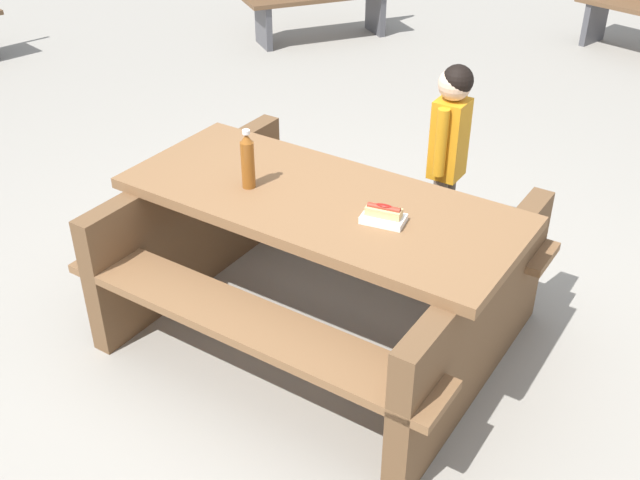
# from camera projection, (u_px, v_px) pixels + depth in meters

# --- Properties ---
(ground_plane) EXTENTS (30.00, 30.00, 0.00)m
(ground_plane) POSITION_uv_depth(u_px,v_px,m) (320.00, 330.00, 3.73)
(ground_plane) COLOR gray
(ground_plane) RESTS_ON ground
(picnic_table) EXTENTS (1.92, 1.55, 0.75)m
(picnic_table) POSITION_uv_depth(u_px,v_px,m) (320.00, 255.00, 3.49)
(picnic_table) COLOR brown
(picnic_table) RESTS_ON ground
(soda_bottle) EXTENTS (0.06, 0.06, 0.28)m
(soda_bottle) POSITION_uv_depth(u_px,v_px,m) (248.00, 161.00, 3.34)
(soda_bottle) COLOR brown
(soda_bottle) RESTS_ON picnic_table
(hotdog_tray) EXTENTS (0.19, 0.13, 0.08)m
(hotdog_tray) POSITION_uv_depth(u_px,v_px,m) (384.00, 215.00, 3.13)
(hotdog_tray) COLOR white
(hotdog_tray) RESTS_ON picnic_table
(child_in_coat) EXTENTS (0.18, 0.28, 1.12)m
(child_in_coat) POSITION_uv_depth(u_px,v_px,m) (450.00, 140.00, 3.91)
(child_in_coat) COLOR brown
(child_in_coat) RESTS_ON ground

